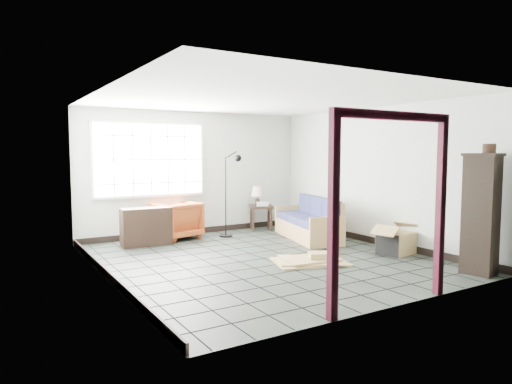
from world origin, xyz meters
TOP-DOWN VIEW (x-y plane):
  - ground at (0.00, 0.00)m, footprint 5.50×5.50m
  - room_shell at (0.00, 0.03)m, footprint 5.02×5.52m
  - window_panel at (-1.00, 2.70)m, footprint 2.32×0.08m
  - doorway_trim at (0.00, -2.70)m, footprint 1.80×0.08m
  - futon_sofa at (1.75, 1.01)m, footprint 1.16×2.02m
  - armchair at (-0.58, 2.40)m, footprint 0.97×0.94m
  - side_table at (1.44, 2.40)m, footprint 0.67×0.67m
  - table_lamp at (1.36, 2.43)m, footprint 0.32×0.32m
  - projector at (1.43, 2.34)m, footprint 0.30×0.27m
  - floor_lamp at (0.51, 2.05)m, footprint 0.52×0.33m
  - console_shelf at (-1.31, 2.05)m, footprint 0.93×0.39m
  - tall_shelf at (2.15, -2.40)m, footprint 0.44×0.52m
  - pot at (2.17, -2.47)m, footprint 0.23×0.23m
  - open_box at (2.15, -0.87)m, footprint 0.98×0.60m
  - cardboard_pile at (0.51, -0.61)m, footprint 1.32×1.12m

SIDE VIEW (x-z plane):
  - ground at x=0.00m, z-range 0.00..0.00m
  - cardboard_pile at x=0.51m, z-range -0.04..0.13m
  - open_box at x=2.15m, z-range -0.07..0.45m
  - futon_sofa at x=1.75m, z-range -0.12..0.73m
  - console_shelf at x=-1.31m, z-range 0.00..0.71m
  - armchair at x=-0.58m, z-range 0.00..0.83m
  - side_table at x=1.44m, z-range 0.18..0.73m
  - projector at x=1.43m, z-range 0.55..0.64m
  - table_lamp at x=1.36m, z-range 0.64..1.07m
  - tall_shelf at x=2.15m, z-range 0.02..1.75m
  - floor_lamp at x=0.51m, z-range 0.06..1.83m
  - doorway_trim at x=0.00m, z-range 0.28..2.48m
  - window_panel at x=-1.00m, z-range 0.84..2.36m
  - room_shell at x=0.00m, z-range 0.37..2.98m
  - pot at x=2.17m, z-range 1.74..1.87m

